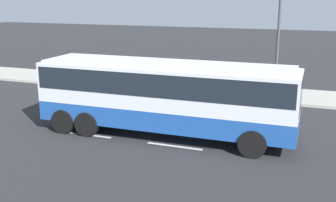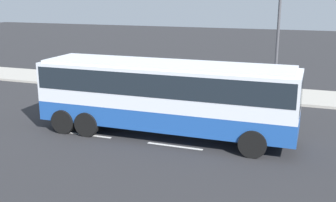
# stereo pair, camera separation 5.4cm
# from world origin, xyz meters

# --- Properties ---
(ground_plane) EXTENTS (120.00, 120.00, 0.00)m
(ground_plane) POSITION_xyz_m (0.00, 0.00, 0.00)
(ground_plane) COLOR #28282B
(sidewalk_curb) EXTENTS (80.00, 4.00, 0.15)m
(sidewalk_curb) POSITION_xyz_m (0.00, 8.52, 0.07)
(sidewalk_curb) COLOR #A8A399
(sidewalk_curb) RESTS_ON ground_plane
(lane_centreline) EXTENTS (34.79, 0.16, 0.01)m
(lane_centreline) POSITION_xyz_m (-4.70, -1.78, 0.00)
(lane_centreline) COLOR white
(lane_centreline) RESTS_ON ground_plane
(coach_bus) EXTENTS (11.27, 2.84, 3.27)m
(coach_bus) POSITION_xyz_m (1.59, -0.67, 2.04)
(coach_bus) COLOR #1E4C9E
(coach_bus) RESTS_ON ground_plane
(pedestrian_near_curb) EXTENTS (0.32, 0.32, 1.69)m
(pedestrian_near_curb) POSITION_xyz_m (5.80, 8.60, 1.12)
(pedestrian_near_curb) COLOR #38334C
(pedestrian_near_curb) RESTS_ON sidewalk_curb
(street_lamp) EXTENTS (1.56, 0.24, 6.57)m
(street_lamp) POSITION_xyz_m (5.66, 6.83, 3.92)
(street_lamp) COLOR #47474C
(street_lamp) RESTS_ON sidewalk_curb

